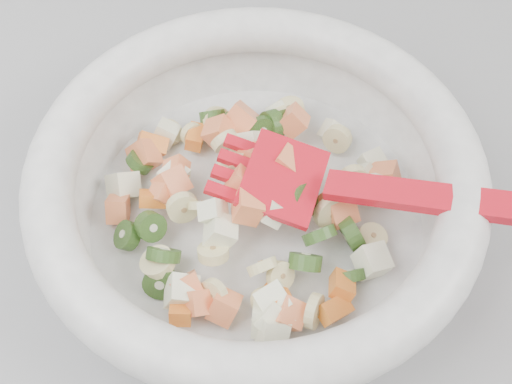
# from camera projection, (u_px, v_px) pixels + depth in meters

# --- Properties ---
(counter) EXTENTS (2.00, 0.60, 0.90)m
(counter) POSITION_uv_depth(u_px,v_px,m) (141.00, 344.00, 0.95)
(counter) COLOR gray
(counter) RESTS_ON ground
(mixing_bowl) EXTENTS (0.45, 0.35, 0.11)m
(mixing_bowl) POSITION_uv_depth(u_px,v_px,m) (257.00, 187.00, 0.50)
(mixing_bowl) COLOR white
(mixing_bowl) RESTS_ON counter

